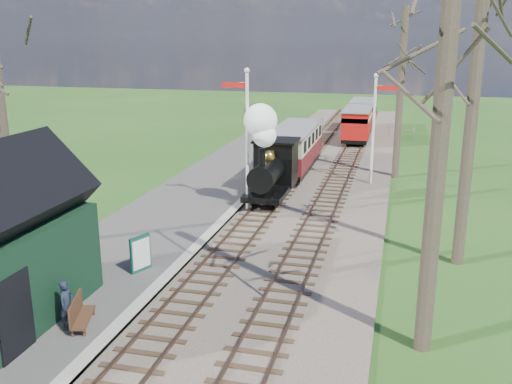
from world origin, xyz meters
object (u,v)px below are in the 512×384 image
red_carriage_a (357,124)px  sign_board (140,254)px  semaphore_near (246,130)px  semaphore_far (375,121)px  bench (79,313)px  person (67,305)px  locomotive (270,159)px  coach (295,147)px  red_carriage_b (363,114)px

red_carriage_a → sign_board: 25.87m
semaphore_near → semaphore_far: size_ratio=1.09×
bench → person: (-0.22, -0.18, 0.29)m
locomotive → coach: size_ratio=0.62×
semaphore_far → sign_board: (-6.53, -13.70, -2.56)m
locomotive → red_carriage_b: locomotive is taller
coach → sign_board: coach is taller
semaphore_far → coach: (-4.37, 1.44, -1.81)m
bench → semaphore_near: bearing=83.1°
red_carriage_a → semaphore_far: bearing=-81.4°
coach → semaphore_far: bearing=-18.2°
coach → bench: 18.99m
semaphore_near → bench: bearing=-96.9°
semaphore_near → locomotive: size_ratio=1.36×
bench → red_carriage_b: bearing=82.2°
coach → red_carriage_b: coach is taller
semaphore_near → red_carriage_a: (3.37, 17.72, -2.22)m
red_carriage_b → red_carriage_a: bearing=-90.0°
coach → bench: (-2.14, -18.84, -0.99)m
semaphore_near → red_carriage_b: size_ratio=1.31×
semaphore_near → bench: (-1.38, -11.40, -3.07)m
red_carriage_a → locomotive: bearing=-99.1°
sign_board → locomotive: bearing=76.7°
sign_board → coach: bearing=81.9°
locomotive → person: (-2.36, -12.95, -1.26)m
red_carriage_b → coach: bearing=-99.4°
coach → person: 19.17m
semaphore_near → coach: 7.76m
locomotive → sign_board: (-2.14, -9.07, -1.32)m
red_carriage_a → bench: 29.52m
semaphore_far → coach: semaphore_far is taller
semaphore_far → person: 18.99m
semaphore_far → locomotive: semaphore_far is taller
coach → bench: size_ratio=5.29×
red_carriage_a → bench: (-4.74, -29.12, -0.85)m
bench → coach: bearing=83.5°
semaphore_near → locomotive: bearing=61.1°
red_carriage_b → sign_board: bearing=-98.7°
semaphore_near → semaphore_far: (5.14, 6.00, -0.27)m
locomotive → semaphore_far: bearing=46.5°
coach → red_carriage_a: coach is taller
semaphore_far → red_carriage_a: bearing=98.6°
semaphore_far → red_carriage_a: 12.01m
semaphore_far → coach: size_ratio=0.78×
semaphore_near → red_carriage_b: bearing=81.7°
coach → red_carriage_a: size_ratio=1.54×
semaphore_far → coach: 4.95m
semaphore_far → red_carriage_a: size_ratio=1.20×
semaphore_near → red_carriage_a: bearing=79.2°
semaphore_near → bench: size_ratio=4.50×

